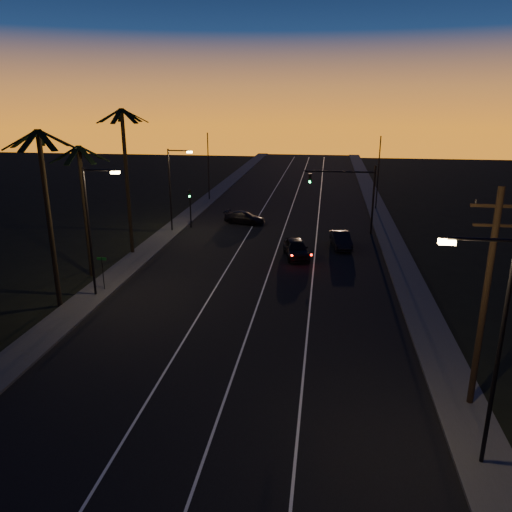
# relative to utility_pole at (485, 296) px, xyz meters

# --- Properties ---
(road) EXTENTS (20.00, 170.00, 0.01)m
(road) POSITION_rel_utility_pole_xyz_m (-11.60, 20.00, -5.31)
(road) COLOR black
(road) RESTS_ON ground
(sidewalk_left) EXTENTS (2.40, 170.00, 0.16)m
(sidewalk_left) POSITION_rel_utility_pole_xyz_m (-22.80, 20.00, -5.24)
(sidewalk_left) COLOR #31312F
(sidewalk_left) RESTS_ON ground
(sidewalk_right) EXTENTS (2.40, 170.00, 0.16)m
(sidewalk_right) POSITION_rel_utility_pole_xyz_m (-0.40, 20.00, -5.24)
(sidewalk_right) COLOR #31312F
(sidewalk_right) RESTS_ON ground
(lane_stripe_left) EXTENTS (0.12, 160.00, 0.01)m
(lane_stripe_left) POSITION_rel_utility_pole_xyz_m (-14.60, 20.00, -5.30)
(lane_stripe_left) COLOR silver
(lane_stripe_left) RESTS_ON road
(lane_stripe_mid) EXTENTS (0.12, 160.00, 0.01)m
(lane_stripe_mid) POSITION_rel_utility_pole_xyz_m (-11.10, 20.00, -5.30)
(lane_stripe_mid) COLOR silver
(lane_stripe_mid) RESTS_ON road
(lane_stripe_right) EXTENTS (0.12, 160.00, 0.01)m
(lane_stripe_right) POSITION_rel_utility_pole_xyz_m (-7.60, 20.00, -5.30)
(lane_stripe_right) COLOR silver
(lane_stripe_right) RESTS_ON road
(palm_near) EXTENTS (4.25, 4.16, 11.53)m
(palm_near) POSITION_rel_utility_pole_xyz_m (-24.20, 8.00, 1.76)
(palm_near) COLOR black
(palm_near) RESTS_ON ground
(palm_mid) EXTENTS (4.25, 4.16, 10.03)m
(palm_mid) POSITION_rel_utility_pole_xyz_m (-24.80, 14.00, 0.94)
(palm_mid) COLOR black
(palm_mid) RESTS_ON ground
(palm_far) EXTENTS (4.25, 4.16, 12.53)m
(palm_far) POSITION_rel_utility_pole_xyz_m (-23.80, 20.00, 2.30)
(palm_far) COLOR black
(palm_far) RESTS_ON ground
(streetlight_left_near) EXTENTS (2.55, 0.26, 9.00)m
(streetlight_left_near) POSITION_rel_utility_pole_xyz_m (-22.30, 10.00, 0.01)
(streetlight_left_near) COLOR black
(streetlight_left_near) RESTS_ON ground
(streetlight_left_far) EXTENTS (2.55, 0.26, 8.50)m
(streetlight_left_far) POSITION_rel_utility_pole_xyz_m (-22.29, 28.00, -0.25)
(streetlight_left_far) COLOR black
(streetlight_left_far) RESTS_ON ground
(streetlight_right_near) EXTENTS (2.55, 0.26, 9.00)m
(streetlight_right_near) POSITION_rel_utility_pole_xyz_m (-0.90, -4.00, 0.01)
(streetlight_right_near) COLOR black
(streetlight_right_near) RESTS_ON ground
(street_sign) EXTENTS (0.70, 0.06, 2.60)m
(street_sign) POSITION_rel_utility_pole_xyz_m (-22.40, 11.00, -3.66)
(street_sign) COLOR black
(street_sign) RESTS_ON ground
(utility_pole) EXTENTS (2.20, 0.28, 10.00)m
(utility_pole) POSITION_rel_utility_pole_xyz_m (0.00, 0.00, 0.00)
(utility_pole) COLOR black
(utility_pole) RESTS_ON ground
(signal_mast) EXTENTS (7.10, 0.41, 7.00)m
(signal_mast) POSITION_rel_utility_pole_xyz_m (-4.46, 29.99, -0.53)
(signal_mast) COLOR black
(signal_mast) RESTS_ON ground
(signal_post) EXTENTS (0.28, 0.37, 4.20)m
(signal_post) POSITION_rel_utility_pole_xyz_m (-21.10, 29.98, -2.42)
(signal_post) COLOR black
(signal_post) RESTS_ON ground
(far_pole_left) EXTENTS (0.14, 0.14, 9.00)m
(far_pole_left) POSITION_rel_utility_pole_xyz_m (-22.60, 45.00, -0.82)
(far_pole_left) COLOR black
(far_pole_left) RESTS_ON ground
(far_pole_right) EXTENTS (0.14, 0.14, 9.00)m
(far_pole_right) POSITION_rel_utility_pole_xyz_m (-0.60, 42.00, -0.82)
(far_pole_right) COLOR black
(far_pole_right) RESTS_ON ground
(lead_car) EXTENTS (2.92, 5.50, 1.60)m
(lead_car) POSITION_rel_utility_pole_xyz_m (-9.22, 20.99, -4.50)
(lead_car) COLOR black
(lead_car) RESTS_ON road
(right_car) EXTENTS (2.14, 4.59, 1.46)m
(right_car) POSITION_rel_utility_pole_xyz_m (-5.28, 24.51, -4.57)
(right_car) COLOR black
(right_car) RESTS_ON road
(cross_car) EXTENTS (4.89, 2.92, 1.33)m
(cross_car) POSITION_rel_utility_pole_xyz_m (-15.67, 32.48, -4.64)
(cross_car) COLOR black
(cross_car) RESTS_ON road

